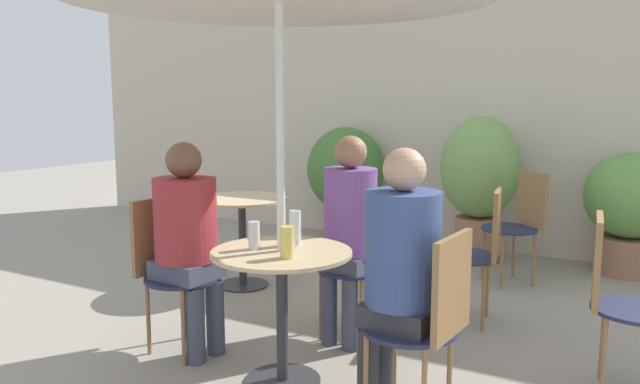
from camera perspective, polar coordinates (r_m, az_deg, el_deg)
The scene contains 18 objects.
storefront_wall at distance 6.24m, azimuth 14.78°, elevation 8.55°, with size 10.00×0.06×3.00m.
cafe_table_near at distance 3.24m, azimuth -3.52°, elevation -8.35°, with size 0.72×0.72×0.71m.
cafe_table_far at distance 4.91m, azimuth -7.14°, elevation -2.57°, with size 0.71×0.71×0.71m.
bistro_chair_0 at distance 2.84m, azimuth 10.05°, elevation -10.83°, with size 0.44×0.44×0.90m.
bistro_chair_1 at distance 3.89m, azimuth 3.82°, elevation -5.35°, with size 0.44×0.44×0.90m.
bistro_chair_2 at distance 3.77m, azimuth -13.56°, elevation -6.05°, with size 0.44×0.44×0.90m.
bistro_chair_3 at distance 3.45m, azimuth 25.49°, elevation -8.03°, with size 0.45×0.44×0.90m.
bistro_chair_4 at distance 5.23m, azimuth 17.88°, elevation -2.15°, with size 0.50×0.50×0.90m.
bistro_chair_5 at distance 4.20m, azimuth 14.48°, elevation -4.59°, with size 0.46×0.44×0.90m.
seated_person_0 at distance 2.84m, azimuth 7.31°, elevation -6.40°, with size 0.35×0.34×1.26m.
seated_person_1 at distance 3.72m, azimuth 2.68°, elevation -2.70°, with size 0.32×0.33×1.26m.
seated_person_2 at distance 3.62m, azimuth -12.00°, elevation -3.53°, with size 0.37×0.36×1.23m.
beer_glass_0 at distance 3.22m, azimuth -6.05°, elevation -3.96°, with size 0.06×0.06×0.14m.
beer_glass_1 at distance 3.03m, azimuth -3.03°, elevation -4.60°, with size 0.07×0.07×0.16m.
beer_glass_2 at distance 3.29m, azimuth -2.30°, elevation -3.29°, with size 0.06×0.06×0.18m.
potted_plant_0 at distance 6.48m, azimuth 2.37°, elevation 1.76°, with size 0.80×0.80×1.18m.
potted_plant_1 at distance 5.79m, azimuth 14.39°, elevation 1.39°, with size 0.70×0.70×1.32m.
potted_plant_2 at distance 5.79m, azimuth 26.48°, elevation -1.00°, with size 0.74×0.74×1.03m.
Camera 1 is at (1.59, -2.54, 1.48)m, focal length 35.00 mm.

